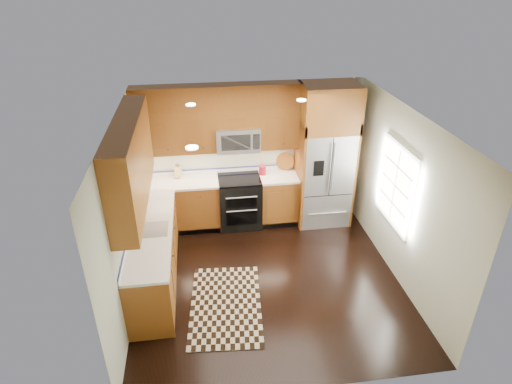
{
  "coord_description": "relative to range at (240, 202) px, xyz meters",
  "views": [
    {
      "loc": [
        -0.92,
        -5.16,
        4.36
      ],
      "look_at": [
        -0.1,
        0.6,
        1.23
      ],
      "focal_mm": 30.0,
      "sensor_mm": 36.0,
      "label": 1
    }
  ],
  "objects": [
    {
      "name": "cutting_board",
      "position": [
        0.89,
        0.27,
        0.48
      ],
      "size": [
        0.44,
        0.44,
        0.02
      ],
      "primitive_type": "cylinder",
      "rotation": [
        0.0,
        0.0,
        -0.38
      ],
      "color": "brown",
      "rests_on": "countertop"
    },
    {
      "name": "refrigerator",
      "position": [
        1.55,
        -0.04,
        0.83
      ],
      "size": [
        0.98,
        0.75,
        2.6
      ],
      "color": "#B2B2B7",
      "rests_on": "ground"
    },
    {
      "name": "wall_right",
      "position": [
        2.25,
        -1.67,
        0.83
      ],
      "size": [
        0.02,
        4.0,
        2.6
      ],
      "primitive_type": "cube",
      "color": "#B9C0AC",
      "rests_on": "ground"
    },
    {
      "name": "utensil_crock",
      "position": [
        0.44,
        0.12,
        0.59
      ],
      "size": [
        0.17,
        0.17,
        0.36
      ],
      "color": "maroon",
      "rests_on": "countertop"
    },
    {
      "name": "knife_block",
      "position": [
        -1.08,
        0.22,
        0.58
      ],
      "size": [
        0.13,
        0.15,
        0.26
      ],
      "color": "tan",
      "rests_on": "countertop"
    },
    {
      "name": "wall_left",
      "position": [
        -1.75,
        -1.67,
        0.83
      ],
      "size": [
        0.02,
        4.0,
        2.6
      ],
      "primitive_type": "cube",
      "color": "#B9C0AC",
      "rests_on": "ground"
    },
    {
      "name": "ground",
      "position": [
        0.25,
        -1.67,
        -0.47
      ],
      "size": [
        4.0,
        4.0,
        0.0
      ],
      "primitive_type": "plane",
      "color": "black",
      "rests_on": "ground"
    },
    {
      "name": "sink_faucet",
      "position": [
        -1.48,
        -1.44,
        0.52
      ],
      "size": [
        0.54,
        0.44,
        0.37
      ],
      "color": "#B2B2B7",
      "rests_on": "countertop"
    },
    {
      "name": "wall_back",
      "position": [
        0.25,
        0.33,
        0.83
      ],
      "size": [
        4.0,
        0.02,
        2.6
      ],
      "primitive_type": "cube",
      "color": "#B9C0AC",
      "rests_on": "ground"
    },
    {
      "name": "countertop",
      "position": [
        -0.84,
        -0.65,
        0.45
      ],
      "size": [
        2.86,
        3.01,
        0.04
      ],
      "color": "white",
      "rests_on": "base_cabinets"
    },
    {
      "name": "window",
      "position": [
        2.23,
        -1.47,
        0.93
      ],
      "size": [
        0.04,
        1.1,
        1.3
      ],
      "color": "white",
      "rests_on": "ground"
    },
    {
      "name": "range",
      "position": [
        0.0,
        0.0,
        0.0
      ],
      "size": [
        0.76,
        0.67,
        0.95
      ],
      "color": "black",
      "rests_on": "ground"
    },
    {
      "name": "upper_cabinets",
      "position": [
        -0.9,
        -0.58,
        1.56
      ],
      "size": [
        2.85,
        3.0,
        1.15
      ],
      "color": "brown",
      "rests_on": "ground"
    },
    {
      "name": "rug",
      "position": [
        -0.44,
        -2.15,
        -0.46
      ],
      "size": [
        1.14,
        1.75,
        0.01
      ],
      "primitive_type": "cube",
      "rotation": [
        0.0,
        0.0,
        -0.08
      ],
      "color": "black",
      "rests_on": "ground"
    },
    {
      "name": "microwave",
      "position": [
        -0.0,
        0.13,
        1.19
      ],
      "size": [
        0.76,
        0.4,
        0.42
      ],
      "color": "#B2B2B7",
      "rests_on": "ground"
    },
    {
      "name": "base_cabinets",
      "position": [
        -0.98,
        -0.77,
        -0.02
      ],
      "size": [
        2.85,
        3.0,
        0.9
      ],
      "color": "brown",
      "rests_on": "ground"
    }
  ]
}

